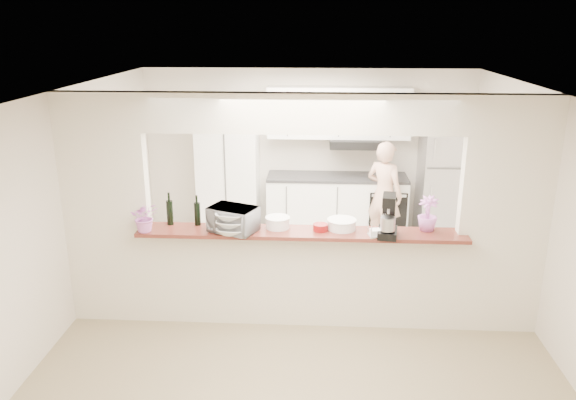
# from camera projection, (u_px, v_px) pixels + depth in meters

# --- Properties ---
(floor) EXTENTS (6.00, 6.00, 0.00)m
(floor) POSITION_uv_depth(u_px,v_px,m) (301.00, 322.00, 6.18)
(floor) COLOR gray
(floor) RESTS_ON ground
(tile_overlay) EXTENTS (5.00, 2.90, 0.01)m
(tile_overlay) POSITION_uv_depth(u_px,v_px,m) (305.00, 264.00, 7.65)
(tile_overlay) COLOR beige
(tile_overlay) RESTS_ON floor
(partition) EXTENTS (5.00, 0.15, 2.50)m
(partition) POSITION_uv_depth(u_px,v_px,m) (302.00, 193.00, 5.73)
(partition) COLOR silver
(partition) RESTS_ON floor
(bar_counter) EXTENTS (3.40, 0.38, 1.09)m
(bar_counter) POSITION_uv_depth(u_px,v_px,m) (301.00, 274.00, 6.00)
(bar_counter) COLOR silver
(bar_counter) RESTS_ON floor
(kitchen_cabinets) EXTENTS (3.15, 0.62, 2.25)m
(kitchen_cabinets) POSITION_uv_depth(u_px,v_px,m) (295.00, 173.00, 8.48)
(kitchen_cabinets) COLOR white
(kitchen_cabinets) RESTS_ON floor
(refrigerator) EXTENTS (0.75, 0.70, 1.70)m
(refrigerator) POSITION_uv_depth(u_px,v_px,m) (445.00, 184.00, 8.33)
(refrigerator) COLOR #AAAAAF
(refrigerator) RESTS_ON floor
(flower_left) EXTENTS (0.35, 0.33, 0.31)m
(flower_left) POSITION_uv_depth(u_px,v_px,m) (145.00, 217.00, 5.75)
(flower_left) COLOR #CE6DB7
(flower_left) RESTS_ON bar_counter
(wine_bottle_a) EXTENTS (0.07, 0.07, 0.33)m
(wine_bottle_a) POSITION_uv_depth(u_px,v_px,m) (197.00, 213.00, 5.94)
(wine_bottle_a) COLOR black
(wine_bottle_a) RESTS_ON bar_counter
(wine_bottle_b) EXTENTS (0.07, 0.07, 0.35)m
(wine_bottle_b) POSITION_uv_depth(u_px,v_px,m) (170.00, 212.00, 5.95)
(wine_bottle_b) COLOR black
(wine_bottle_b) RESTS_ON bar_counter
(toaster_oven) EXTENTS (0.56, 0.48, 0.26)m
(toaster_oven) POSITION_uv_depth(u_px,v_px,m) (233.00, 219.00, 5.75)
(toaster_oven) COLOR #A4A4A9
(toaster_oven) RESTS_ON bar_counter
(serving_bowls) EXTENTS (0.35, 0.35, 0.23)m
(serving_bowls) POSITION_uv_depth(u_px,v_px,m) (232.00, 223.00, 5.69)
(serving_bowls) COLOR white
(serving_bowls) RESTS_ON bar_counter
(plate_stack_a) EXTENTS (0.26, 0.26, 0.12)m
(plate_stack_a) POSITION_uv_depth(u_px,v_px,m) (278.00, 222.00, 5.87)
(plate_stack_a) COLOR white
(plate_stack_a) RESTS_ON bar_counter
(plate_stack_b) EXTENTS (0.30, 0.30, 0.11)m
(plate_stack_b) POSITION_uv_depth(u_px,v_px,m) (342.00, 224.00, 5.84)
(plate_stack_b) COLOR white
(plate_stack_b) RESTS_ON bar_counter
(red_bowl) EXTENTS (0.15, 0.15, 0.07)m
(red_bowl) POSITION_uv_depth(u_px,v_px,m) (321.00, 227.00, 5.80)
(red_bowl) COLOR maroon
(red_bowl) RESTS_ON bar_counter
(tan_bowl) EXTENTS (0.15, 0.15, 0.07)m
(tan_bowl) POSITION_uv_depth(u_px,v_px,m) (340.00, 228.00, 5.79)
(tan_bowl) COLOR #CDB191
(tan_bowl) RESTS_ON bar_counter
(utensil_caddy) EXTENTS (0.26, 0.19, 0.22)m
(utensil_caddy) POSITION_uv_depth(u_px,v_px,m) (380.00, 227.00, 5.63)
(utensil_caddy) COLOR silver
(utensil_caddy) RESTS_ON bar_counter
(stand_mixer) EXTENTS (0.23, 0.32, 0.44)m
(stand_mixer) POSITION_uv_depth(u_px,v_px,m) (388.00, 217.00, 5.61)
(stand_mixer) COLOR black
(stand_mixer) RESTS_ON bar_counter
(flower_right) EXTENTS (0.26, 0.26, 0.36)m
(flower_right) POSITION_uv_depth(u_px,v_px,m) (428.00, 214.00, 5.77)
(flower_right) COLOR #B461AE
(flower_right) RESTS_ON bar_counter
(person) EXTENTS (0.67, 0.64, 1.55)m
(person) POSITION_uv_depth(u_px,v_px,m) (384.00, 195.00, 8.07)
(person) COLOR tan
(person) RESTS_ON floor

